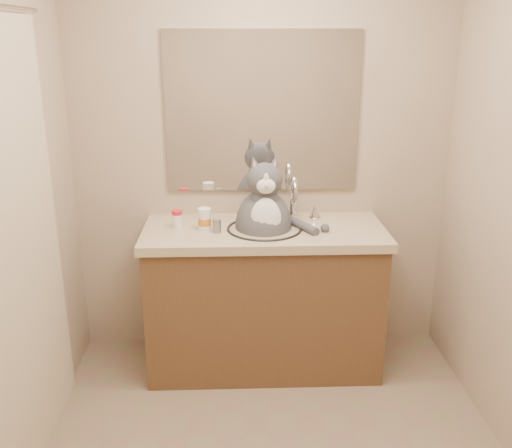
{
  "coord_description": "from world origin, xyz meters",
  "views": [
    {
      "loc": [
        -0.16,
        -2.02,
        1.87
      ],
      "look_at": [
        -0.06,
        0.65,
        0.98
      ],
      "focal_mm": 40.0,
      "sensor_mm": 36.0,
      "label": 1
    }
  ],
  "objects": [
    {
      "name": "pill_bottle_orange",
      "position": [
        -0.33,
        0.94,
        0.91
      ],
      "size": [
        0.08,
        0.08,
        0.12
      ],
      "rotation": [
        0.0,
        0.0,
        0.16
      ],
      "color": "white",
      "rests_on": "vanity"
    },
    {
      "name": "cat",
      "position": [
        -0.0,
        0.97,
        0.89
      ],
      "size": [
        0.46,
        0.36,
        0.63
      ],
      "rotation": [
        0.0,
        0.0,
        0.05
      ],
      "color": "#4D4D53",
      "rests_on": "vanity"
    },
    {
      "name": "room",
      "position": [
        0.0,
        0.0,
        1.2
      ],
      "size": [
        2.22,
        2.52,
        2.42
      ],
      "color": "#817359",
      "rests_on": "ground"
    },
    {
      "name": "mirror",
      "position": [
        0.0,
        1.24,
        1.45
      ],
      "size": [
        1.1,
        0.02,
        0.9
      ],
      "primitive_type": "cube",
      "color": "white",
      "rests_on": "room"
    },
    {
      "name": "vanity",
      "position": [
        0.0,
        0.96,
        0.44
      ],
      "size": [
        1.34,
        0.59,
        1.12
      ],
      "color": "brown",
      "rests_on": "ground"
    },
    {
      "name": "grey_canister",
      "position": [
        -0.26,
        0.9,
        0.89
      ],
      "size": [
        0.06,
        0.06,
        0.07
      ],
      "rotation": [
        0.0,
        0.0,
        0.37
      ],
      "color": "gray",
      "rests_on": "vanity"
    },
    {
      "name": "pill_bottle_redcap",
      "position": [
        -0.48,
        0.99,
        0.9
      ],
      "size": [
        0.06,
        0.06,
        0.1
      ],
      "rotation": [
        0.0,
        0.0,
        0.08
      ],
      "color": "white",
      "rests_on": "vanity"
    },
    {
      "name": "shower_curtain",
      "position": [
        -1.05,
        0.1,
        1.03
      ],
      "size": [
        0.02,
        1.3,
        1.93
      ],
      "color": "beige",
      "rests_on": "ground"
    }
  ]
}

